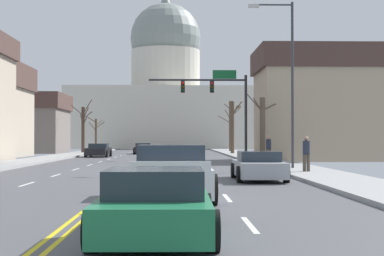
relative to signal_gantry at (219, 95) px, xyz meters
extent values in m
cube|color=#4D4D52|center=(-5.42, -16.45, -5.18)|extent=(14.00, 180.00, 0.06)
cube|color=yellow|center=(-5.54, -16.45, -5.15)|extent=(0.10, 176.40, 0.00)
cube|color=yellow|center=(-5.30, -16.45, -5.15)|extent=(0.10, 176.40, 0.00)
cube|color=silver|center=(-1.92, -35.35, -5.15)|extent=(0.12, 2.20, 0.00)
cube|color=silver|center=(-1.92, -30.15, -5.15)|extent=(0.12, 2.20, 0.00)
cube|color=silver|center=(-1.92, -24.95, -5.15)|extent=(0.12, 2.20, 0.00)
cube|color=silver|center=(-1.92, -19.75, -5.15)|extent=(0.12, 2.20, 0.00)
cube|color=silver|center=(-1.92, -14.55, -5.15)|extent=(0.12, 2.20, 0.00)
cube|color=silver|center=(-1.92, -9.35, -5.15)|extent=(0.12, 2.20, 0.00)
cube|color=silver|center=(-1.92, -4.15, -5.15)|extent=(0.12, 2.20, 0.00)
cube|color=silver|center=(-1.92, 1.05, -5.15)|extent=(0.12, 2.20, 0.00)
cube|color=silver|center=(-1.92, 6.25, -5.15)|extent=(0.12, 2.20, 0.00)
cube|color=silver|center=(-1.92, 11.45, -5.15)|extent=(0.12, 2.20, 0.00)
cube|color=silver|center=(-1.92, 16.65, -5.15)|extent=(0.12, 2.20, 0.00)
cube|color=silver|center=(-1.92, 21.85, -5.15)|extent=(0.12, 2.20, 0.00)
cube|color=silver|center=(-1.92, 27.05, -5.15)|extent=(0.12, 2.20, 0.00)
cube|color=silver|center=(-1.92, 32.25, -5.15)|extent=(0.12, 2.20, 0.00)
cube|color=silver|center=(-1.92, 37.45, -5.15)|extent=(0.12, 2.20, 0.00)
cube|color=silver|center=(-1.92, 42.65, -5.15)|extent=(0.12, 2.20, 0.00)
cube|color=silver|center=(-1.92, 47.85, -5.15)|extent=(0.12, 2.20, 0.00)
cube|color=silver|center=(-8.92, -24.95, -5.15)|extent=(0.12, 2.20, 0.00)
cube|color=silver|center=(-8.92, -19.75, -5.15)|extent=(0.12, 2.20, 0.00)
cube|color=silver|center=(-8.92, -14.55, -5.15)|extent=(0.12, 2.20, 0.00)
cube|color=silver|center=(-8.92, -9.35, -5.15)|extent=(0.12, 2.20, 0.00)
cube|color=silver|center=(-8.92, -4.15, -5.15)|extent=(0.12, 2.20, 0.00)
cube|color=silver|center=(-8.92, 1.05, -5.15)|extent=(0.12, 2.20, 0.00)
cube|color=silver|center=(-8.92, 6.25, -5.15)|extent=(0.12, 2.20, 0.00)
cube|color=silver|center=(-8.92, 11.45, -5.15)|extent=(0.12, 2.20, 0.00)
cube|color=silver|center=(-8.92, 16.65, -5.15)|extent=(0.12, 2.20, 0.00)
cube|color=silver|center=(-8.92, 21.85, -5.15)|extent=(0.12, 2.20, 0.00)
cube|color=silver|center=(-8.92, 27.05, -5.15)|extent=(0.12, 2.20, 0.00)
cube|color=silver|center=(-8.92, 32.25, -5.15)|extent=(0.12, 2.20, 0.00)
cube|color=silver|center=(-8.92, 37.45, -5.15)|extent=(0.12, 2.20, 0.00)
cube|color=silver|center=(-8.92, 42.65, -5.15)|extent=(0.12, 2.20, 0.00)
cube|color=silver|center=(-8.92, 47.85, -5.15)|extent=(0.12, 2.20, 0.00)
cube|color=gray|center=(3.08, -16.45, -5.08)|extent=(3.00, 180.00, 0.14)
cylinder|color=#28282D|center=(2.18, 0.01, -1.68)|extent=(0.22, 0.22, 6.66)
cylinder|color=#28282D|center=(-1.72, 0.01, 1.25)|extent=(7.80, 0.16, 0.16)
cube|color=black|center=(-0.55, 0.01, 0.69)|extent=(0.32, 0.28, 0.92)
sphere|color=red|center=(-0.55, -0.15, 0.97)|extent=(0.22, 0.22, 0.22)
sphere|color=#332B05|center=(-0.55, -0.15, 0.69)|extent=(0.22, 0.22, 0.22)
sphere|color=black|center=(-0.55, -0.15, 0.41)|extent=(0.22, 0.22, 0.22)
cube|color=black|center=(-2.89, 0.01, 0.69)|extent=(0.32, 0.28, 0.92)
sphere|color=red|center=(-2.89, -0.15, 0.97)|extent=(0.22, 0.22, 0.22)
sphere|color=#332B05|center=(-2.89, -0.15, 0.69)|extent=(0.22, 0.22, 0.22)
sphere|color=black|center=(-2.89, -0.15, 0.41)|extent=(0.22, 0.22, 0.22)
cube|color=#146033|center=(0.46, 0.03, 1.70)|extent=(1.90, 0.06, 0.70)
cylinder|color=#333338|center=(2.78, -15.98, -0.60)|extent=(0.14, 0.14, 8.82)
cylinder|color=#333338|center=(1.75, -15.98, 3.66)|extent=(2.06, 0.09, 0.09)
cube|color=#B2B2AD|center=(0.71, -15.98, 3.59)|extent=(0.56, 0.24, 0.16)
cube|color=beige|center=(-5.42, 57.33, -0.08)|extent=(32.25, 23.52, 10.14)
cylinder|color=beige|center=(-5.42, 57.33, 8.60)|extent=(12.21, 12.21, 7.22)
sphere|color=gray|center=(-5.42, 57.33, 14.41)|extent=(12.53, 12.53, 12.53)
cube|color=silver|center=(-3.77, -4.51, -4.66)|extent=(1.89, 4.71, 0.65)
cube|color=#232D38|center=(-3.77, -4.72, -4.11)|extent=(1.65, 2.20, 0.46)
cylinder|color=black|center=(-4.69, -3.05, -4.83)|extent=(0.22, 0.64, 0.64)
cylinder|color=black|center=(-2.83, -3.06, -4.83)|extent=(0.22, 0.64, 0.64)
cylinder|color=black|center=(-4.71, -5.96, -4.83)|extent=(0.22, 0.64, 0.64)
cylinder|color=black|center=(-2.85, -5.97, -4.83)|extent=(0.22, 0.64, 0.64)
cube|color=#B71414|center=(-3.82, -10.14, -4.69)|extent=(1.88, 4.53, 0.60)
cube|color=#232D38|center=(-3.80, -10.52, -4.18)|extent=(1.59, 1.93, 0.42)
cylinder|color=black|center=(-4.73, -8.78, -4.83)|extent=(0.24, 0.65, 0.64)
cylinder|color=black|center=(-2.99, -8.73, -4.83)|extent=(0.24, 0.65, 0.64)
cylinder|color=black|center=(-4.64, -11.56, -4.83)|extent=(0.24, 0.65, 0.64)
cylinder|color=black|center=(-2.90, -11.50, -4.83)|extent=(0.24, 0.65, 0.64)
cube|color=silver|center=(-3.64, -16.88, -4.71)|extent=(1.96, 4.64, 0.55)
cube|color=#232D38|center=(-3.63, -17.18, -4.23)|extent=(1.65, 1.98, 0.41)
cylinder|color=black|center=(-4.59, -15.49, -4.83)|extent=(0.24, 0.65, 0.64)
cylinder|color=black|center=(-2.79, -15.43, -4.83)|extent=(0.24, 0.65, 0.64)
cylinder|color=black|center=(-4.48, -18.33, -4.83)|extent=(0.24, 0.65, 0.64)
cylinder|color=black|center=(-2.69, -18.26, -4.83)|extent=(0.24, 0.65, 0.64)
cube|color=#9EA3A8|center=(-0.03, -23.05, -4.69)|extent=(1.87, 4.60, 0.61)
cube|color=#232D38|center=(-0.03, -23.15, -4.18)|extent=(1.61, 2.12, 0.41)
cylinder|color=black|center=(-0.91, -21.62, -4.83)|extent=(0.23, 0.64, 0.64)
cylinder|color=black|center=(0.89, -21.65, -4.83)|extent=(0.23, 0.64, 0.64)
cylinder|color=black|center=(-0.95, -24.45, -4.83)|extent=(0.23, 0.64, 0.64)
cylinder|color=black|center=(0.84, -24.48, -4.83)|extent=(0.23, 0.64, 0.64)
cube|color=silver|center=(-3.52, -30.31, -4.57)|extent=(2.12, 5.56, 0.72)
cube|color=#1E2833|center=(-3.53, -29.53, -3.93)|extent=(1.93, 1.90, 0.57)
cube|color=silver|center=(-3.51, -33.02, -4.10)|extent=(1.92, 0.11, 0.22)
cylinder|color=black|center=(-4.58, -28.65, -4.75)|extent=(0.29, 0.80, 0.80)
cylinder|color=black|center=(-2.49, -28.64, -4.75)|extent=(0.29, 0.80, 0.80)
cylinder|color=black|center=(-4.56, -31.98, -4.75)|extent=(0.29, 0.80, 0.80)
cylinder|color=black|center=(-2.47, -31.97, -4.75)|extent=(0.29, 0.80, 0.80)
cube|color=#1E7247|center=(-3.71, -36.79, -4.70)|extent=(1.83, 4.23, 0.57)
cube|color=#232D38|center=(-3.72, -37.07, -4.19)|extent=(1.60, 1.85, 0.46)
cylinder|color=black|center=(-4.60, -35.48, -4.83)|extent=(0.22, 0.64, 0.64)
cylinder|color=black|center=(-2.80, -35.49, -4.83)|extent=(0.22, 0.64, 0.64)
cylinder|color=black|center=(-4.62, -38.09, -4.83)|extent=(0.22, 0.64, 0.64)
cylinder|color=black|center=(-2.82, -38.11, -4.83)|extent=(0.22, 0.64, 0.64)
cube|color=black|center=(-10.59, 7.27, -4.65)|extent=(1.96, 4.39, 0.67)
cube|color=#232D38|center=(-10.59, 7.49, -4.12)|extent=(1.69, 1.94, 0.40)
cylinder|color=black|center=(-9.68, 5.90, -4.83)|extent=(0.23, 0.64, 0.64)
cylinder|color=black|center=(-11.56, 5.93, -4.83)|extent=(0.23, 0.64, 0.64)
cylinder|color=black|center=(-9.63, 8.60, -4.83)|extent=(0.23, 0.64, 0.64)
cylinder|color=black|center=(-11.51, 8.63, -4.83)|extent=(0.23, 0.64, 0.64)
cube|color=black|center=(-7.10, 17.67, -4.68)|extent=(1.90, 4.51, 0.61)
cube|color=#232D38|center=(-7.10, 17.81, -4.17)|extent=(1.63, 1.97, 0.41)
cylinder|color=black|center=(-6.17, 16.30, -4.83)|extent=(0.23, 0.64, 0.64)
cylinder|color=black|center=(-7.97, 16.26, -4.83)|extent=(0.23, 0.64, 0.64)
cylinder|color=black|center=(-6.23, 19.07, -4.83)|extent=(0.23, 0.64, 0.64)
cylinder|color=black|center=(-8.03, 19.04, -4.83)|extent=(0.23, 0.64, 0.64)
cube|color=slate|center=(-23.50, 22.40, -2.61)|extent=(13.54, 9.03, 5.08)
cube|color=#47332D|center=(-23.50, 22.40, 0.84)|extent=(14.08, 9.39, 1.82)
cube|color=tan|center=(9.77, -1.49, -1.71)|extent=(13.39, 7.11, 6.89)
cube|color=#47332D|center=(9.77, -1.49, 2.64)|extent=(13.92, 7.40, 1.81)
cylinder|color=#4C3D2D|center=(2.53, 15.09, -2.26)|extent=(0.38, 0.38, 5.51)
cylinder|color=#4C3D2D|center=(2.85, 15.67, -0.54)|extent=(0.78, 1.27, 1.38)
cylinder|color=#4C3D2D|center=(2.49, 14.53, -1.36)|extent=(0.13, 1.16, 1.01)
cylinder|color=#4C3D2D|center=(3.00, 14.87, -0.22)|extent=(1.08, 0.59, 1.38)
cylinder|color=#4C3D2D|center=(2.98, 15.30, -0.32)|extent=(1.01, 0.54, 0.75)
cylinder|color=#4C3D2D|center=(-14.03, 30.44, -2.93)|extent=(0.28, 0.28, 4.17)
cylinder|color=#4C3D2D|center=(-14.53, 30.78, -1.86)|extent=(1.11, 0.79, 1.21)
cylinder|color=#4C3D2D|center=(-14.57, 30.45, -0.99)|extent=(1.13, 0.12, 0.77)
cylinder|color=#4C3D2D|center=(-13.46, 30.30, -1.67)|extent=(1.22, 0.38, 0.91)
cylinder|color=#4C3D2D|center=(-13.67, 30.98, -1.38)|extent=(0.80, 1.14, 0.86)
cylinder|color=brown|center=(2.59, -6.36, -2.80)|extent=(0.39, 0.39, 4.41)
cylinder|color=brown|center=(2.52, -6.63, -1.23)|extent=(0.25, 0.63, 0.90)
cylinder|color=brown|center=(2.30, -6.19, -1.13)|extent=(0.68, 0.44, 1.09)
cylinder|color=brown|center=(2.09, -6.08, -0.97)|extent=(1.08, 0.66, 1.32)
cylinder|color=brown|center=(3.05, -6.36, -1.27)|extent=(0.98, 0.12, 0.55)
cylinder|color=#423328|center=(-13.94, 19.31, -2.45)|extent=(0.39, 0.39, 5.11)
cylinder|color=#423328|center=(-13.68, 19.15, -1.44)|extent=(0.64, 0.45, 1.00)
cylinder|color=#423328|center=(-13.45, 19.42, -0.80)|extent=(1.06, 0.32, 0.84)
cylinder|color=#423328|center=(-13.98, 18.61, -1.41)|extent=(0.18, 1.48, 1.36)
cylinder|color=#423328|center=(-14.68, 19.54, -0.24)|extent=(1.55, 0.55, 1.25)
cylinder|color=#423328|center=(-13.60, 19.00, -0.60)|extent=(0.82, 0.74, 1.24)
cylinder|color=#423328|center=(-13.43, 19.14, 0.11)|extent=(1.11, 0.46, 1.62)
cylinder|color=brown|center=(3.37, 26.75, -1.87)|extent=(0.36, 0.36, 6.29)
cylinder|color=brown|center=(2.98, 26.74, 0.58)|extent=(0.84, 0.13, 0.74)
cylinder|color=brown|center=(2.61, 27.02, -1.02)|extent=(1.59, 0.66, 0.98)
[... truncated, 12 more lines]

